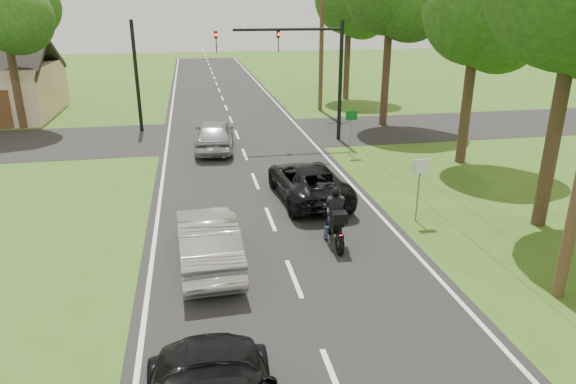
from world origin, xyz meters
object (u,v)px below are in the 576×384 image
at_px(dark_suv, 308,181).
at_px(sign_white, 420,175).
at_px(sign_green, 351,122).
at_px(traffic_signal, 305,60).
at_px(motorcycle_rider, 336,222).
at_px(silver_sedan, 208,240).
at_px(utility_pole_far, 322,32).
at_px(silver_suv, 214,135).

xyz_separation_m(dark_suv, sign_white, (3.05, -2.69, 0.91)).
bearing_deg(sign_green, sign_white, -91.43).
distance_m(traffic_signal, sign_white, 11.39).
xyz_separation_m(motorcycle_rider, silver_sedan, (-3.74, -0.58, 0.03)).
height_order(utility_pole_far, sign_white, utility_pole_far).
distance_m(silver_suv, utility_pole_far, 12.49).
xyz_separation_m(motorcycle_rider, traffic_signal, (1.74, 12.22, 3.43)).
distance_m(motorcycle_rider, silver_sedan, 3.78).
bearing_deg(dark_suv, traffic_signal, -104.85).
xyz_separation_m(dark_suv, utility_pole_far, (4.55, 16.33, 4.40)).
bearing_deg(motorcycle_rider, silver_suv, 108.31).
height_order(motorcycle_rider, sign_green, sign_green).
bearing_deg(sign_white, dark_suv, 138.53).
bearing_deg(sign_white, utility_pole_far, 85.49).
height_order(silver_sedan, utility_pole_far, utility_pole_far).
distance_m(dark_suv, sign_green, 6.29).
bearing_deg(sign_green, motorcycle_rider, -109.72).
bearing_deg(sign_green, traffic_signal, 117.38).
height_order(silver_suv, traffic_signal, traffic_signal).
height_order(silver_sedan, sign_green, sign_green).
xyz_separation_m(traffic_signal, sign_white, (1.36, -11.02, -2.54)).
height_order(traffic_signal, utility_pole_far, utility_pole_far).
distance_m(motorcycle_rider, silver_suv, 11.63).
distance_m(utility_pole_far, sign_green, 11.63).
bearing_deg(silver_suv, traffic_signal, -163.41).
xyz_separation_m(dark_suv, silver_suv, (-3.00, 7.36, 0.09)).
bearing_deg(utility_pole_far, silver_suv, -130.06).
height_order(dark_suv, utility_pole_far, utility_pole_far).
relative_size(dark_suv, traffic_signal, 0.76).
distance_m(dark_suv, silver_suv, 7.94).
distance_m(motorcycle_rider, utility_pole_far, 21.19).
xyz_separation_m(motorcycle_rider, utility_pole_far, (4.60, 20.22, 4.38)).
xyz_separation_m(dark_suv, traffic_signal, (1.69, 8.32, 3.45)).
height_order(dark_suv, sign_white, sign_white).
bearing_deg(utility_pole_far, sign_green, -96.73).
relative_size(motorcycle_rider, sign_green, 0.98).
height_order(traffic_signal, sign_white, traffic_signal).
distance_m(dark_suv, traffic_signal, 9.17).
bearing_deg(sign_green, dark_suv, -121.46).
relative_size(silver_sedan, utility_pole_far, 0.44).
height_order(silver_sedan, traffic_signal, traffic_signal).
bearing_deg(traffic_signal, silver_suv, -168.31).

